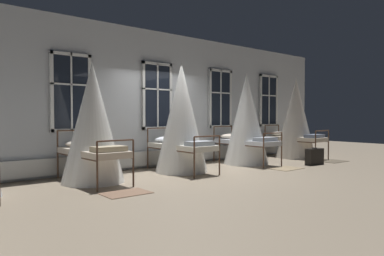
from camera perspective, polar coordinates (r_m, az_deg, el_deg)
name	(u,v)px	position (r m, az deg, el deg)	size (l,w,h in m)	color
ground	(190,173)	(8.60, -0.31, -7.00)	(25.21, 25.21, 0.00)	gray
back_wall_with_windows	(155,99)	(9.66, -5.79, 4.49)	(13.60, 0.10, 3.53)	silver
window_bank	(158,131)	(9.56, -5.37, -0.43)	(10.06, 0.10, 2.64)	black
cot_second	(93,124)	(7.55, -15.21, 0.59)	(1.25, 1.90, 2.40)	#4C3323
cot_third	(181,119)	(8.67, -1.65, 1.40)	(1.25, 1.90, 2.58)	#4C3323
cot_fourth	(246,120)	(10.25, 8.45, 1.25)	(1.25, 1.90, 2.51)	#4C3323
cot_fifth	(296,119)	(12.09, 15.85, 1.38)	(1.25, 1.89, 2.54)	#4C3323
rug_second	(126,193)	(6.47, -10.26, -9.95)	(0.80, 0.56, 0.01)	brown
rug_fourth	(286,168)	(9.56, 14.47, -6.13)	(0.80, 0.56, 0.01)	#8E7A5B
rug_fifth	(333,161)	(11.48, 21.17, -4.85)	(0.80, 0.56, 0.01)	brown
suitcase_dark	(314,157)	(10.53, 18.54, -4.24)	(0.58, 0.27, 0.47)	black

